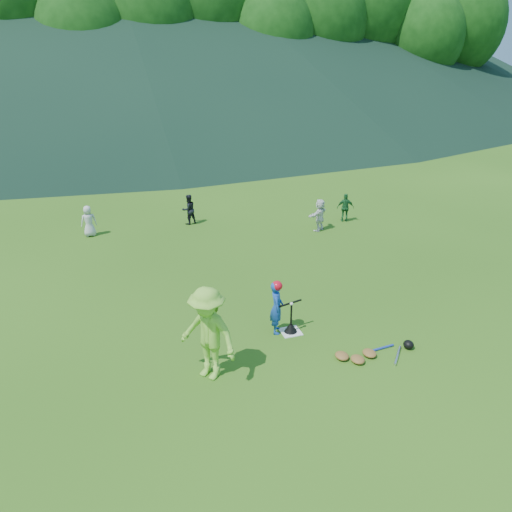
% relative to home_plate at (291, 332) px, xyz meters
% --- Properties ---
extents(ground, '(120.00, 120.00, 0.00)m').
position_rel_home_plate_xyz_m(ground, '(0.00, 0.00, -0.01)').
color(ground, '#2A5413').
rests_on(ground, ground).
extents(home_plate, '(0.45, 0.45, 0.02)m').
position_rel_home_plate_xyz_m(home_plate, '(0.00, 0.00, 0.00)').
color(home_plate, silver).
rests_on(home_plate, ground).
extents(baseball, '(0.08, 0.08, 0.08)m').
position_rel_home_plate_xyz_m(baseball, '(0.00, 0.00, 0.73)').
color(baseball, white).
rests_on(baseball, batting_tee).
extents(batter_child, '(0.43, 0.53, 1.26)m').
position_rel_home_plate_xyz_m(batter_child, '(-0.30, 0.14, 0.62)').
color(batter_child, '#17409E').
rests_on(batter_child, ground).
extents(adult_coach, '(1.35, 1.43, 1.95)m').
position_rel_home_plate_xyz_m(adult_coach, '(-2.16, -1.00, 0.96)').
color(adult_coach, '#80C439').
rests_on(adult_coach, ground).
extents(fielder_a, '(0.56, 0.40, 1.08)m').
position_rel_home_plate_xyz_m(fielder_a, '(-4.18, 8.04, 0.53)').
color(fielder_a, '#BCBCBC').
rests_on(fielder_a, ground).
extents(fielder_b, '(0.65, 0.57, 1.11)m').
position_rel_home_plate_xyz_m(fielder_b, '(-0.68, 8.20, 0.54)').
color(fielder_b, black).
rests_on(fielder_b, ground).
extents(fielder_c, '(0.67, 0.46, 1.06)m').
position_rel_home_plate_xyz_m(fielder_c, '(4.89, 6.62, 0.52)').
color(fielder_c, '#1B5A2A').
rests_on(fielder_c, ground).
extents(fielder_d, '(1.06, 0.89, 1.14)m').
position_rel_home_plate_xyz_m(fielder_d, '(3.56, 6.04, 0.56)').
color(fielder_d, silver).
rests_on(fielder_d, ground).
extents(batting_tee, '(0.30, 0.30, 0.68)m').
position_rel_home_plate_xyz_m(batting_tee, '(0.00, 0.00, 0.12)').
color(batting_tee, black).
rests_on(batting_tee, home_plate).
extents(batter_gear, '(0.73, 0.26, 0.62)m').
position_rel_home_plate_xyz_m(batter_gear, '(-0.28, 0.13, 1.13)').
color(batter_gear, red).
rests_on(batter_gear, ground).
extents(equipment_pile, '(1.80, 0.78, 0.19)m').
position_rel_home_plate_xyz_m(equipment_pile, '(1.23, -1.42, 0.06)').
color(equipment_pile, olive).
rests_on(equipment_pile, ground).
extents(outfield_fence, '(70.07, 0.08, 1.33)m').
position_rel_home_plate_xyz_m(outfield_fence, '(0.00, 28.00, 0.69)').
color(outfield_fence, gray).
rests_on(outfield_fence, ground).
extents(tree_line, '(70.04, 11.40, 14.82)m').
position_rel_home_plate_xyz_m(tree_line, '(0.20, 33.83, 8.20)').
color(tree_line, '#382314').
rests_on(tree_line, ground).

